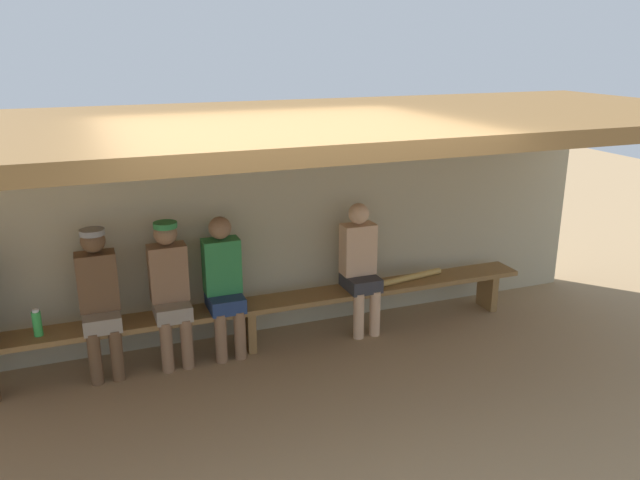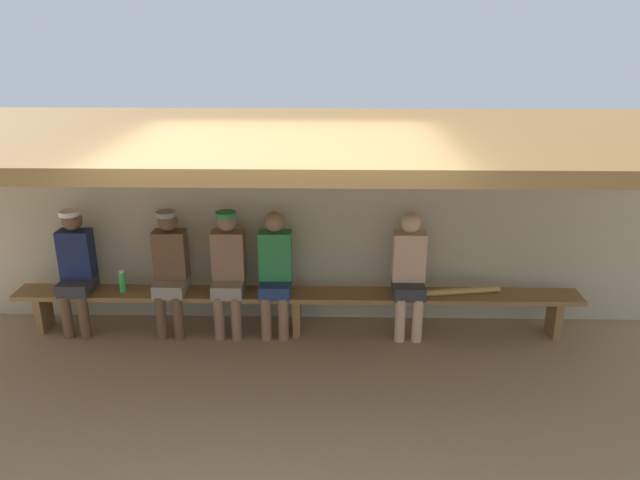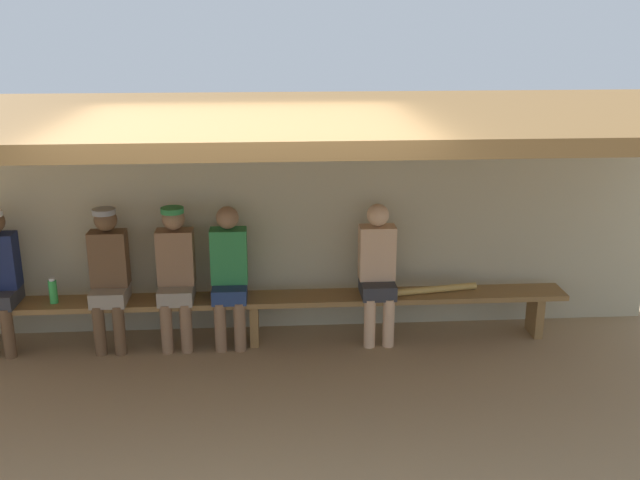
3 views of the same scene
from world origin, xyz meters
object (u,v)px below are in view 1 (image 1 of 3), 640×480
Objects in this scene: player_with_sunglasses at (224,281)px; baseball_bat at (408,278)px; player_middle at (99,295)px; water_bottle_blue at (37,323)px; bench at (248,311)px; player_shirtless_tan at (360,263)px; player_rightmost at (170,286)px.

player_with_sunglasses is 1.56× the size of baseball_bat.
player_middle is 0.55m from water_bottle_blue.
bench is 7.01× the size of baseball_bat.
player_middle is (-1.33, 0.00, 0.36)m from bench.
player_shirtless_tan reaches higher than bench.
player_rightmost is 2.46m from baseball_bat.
player_middle is 3.07m from baseball_bat.
player_with_sunglasses is at bearing 0.58° from water_bottle_blue.
baseball_bat is at bearing -0.08° from player_rightmost.
baseball_bat is (3.58, 0.01, -0.08)m from water_bottle_blue.
bench is at bearing 170.40° from baseball_bat.
player_rightmost reaches higher than bench.
player_with_sunglasses is (0.49, -0.00, -0.02)m from player_rightmost.
water_bottle_blue is at bearing -179.69° from player_shirtless_tan.
player_middle is at bearing 179.85° from bench.
player_middle reaches higher than player_shirtless_tan.
water_bottle_blue reaches higher than baseball_bat.
water_bottle_blue is (-0.52, -0.02, -0.17)m from player_middle.
player_rightmost is 1.00× the size of player_middle.
player_shirtless_tan is at bearing 0.31° from water_bottle_blue.
player_rightmost and player_middle have the same top height.
water_bottle_blue is at bearing -179.14° from player_rightmost.
player_middle is at bearing 1.88° from water_bottle_blue.
player_rightmost is 0.61m from player_middle.
player_rightmost reaches higher than player_with_sunglasses.
water_bottle_blue is (-1.13, -0.02, -0.17)m from player_rightmost.
player_with_sunglasses is at bearing 170.31° from baseball_bat.
player_middle is at bearing 180.00° from player_rightmost.
baseball_bat is at bearing -0.09° from player_with_sunglasses.
player_middle is 1.57× the size of baseball_bat.
player_shirtless_tan is 1.40m from player_with_sunglasses.
player_middle is 5.52× the size of water_bottle_blue.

